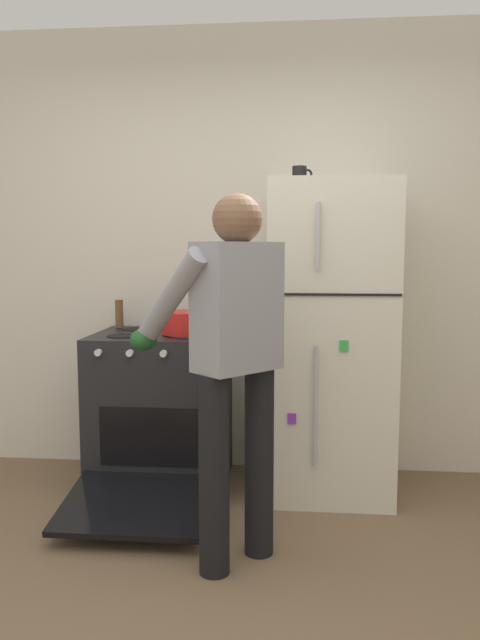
% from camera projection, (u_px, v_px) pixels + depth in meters
% --- Properties ---
extents(kitchen_wall_back, '(6.00, 0.10, 2.70)m').
position_uv_depth(kitchen_wall_back, '(244.00, 253.00, 3.82)').
color(kitchen_wall_back, silver).
rests_on(kitchen_wall_back, ground).
extents(refrigerator, '(0.68, 0.72, 1.73)m').
position_uv_depth(refrigerator, '(330.00, 339.00, 3.45)').
color(refrigerator, silver).
rests_on(refrigerator, ground).
extents(stove_range, '(0.76, 1.21, 0.89)m').
position_uv_depth(stove_range, '(161.00, 411.00, 3.57)').
color(stove_range, black).
rests_on(stove_range, ground).
extents(person_cook, '(0.69, 0.72, 1.60)m').
position_uv_depth(person_cook, '(231.00, 346.00, 2.62)').
color(person_cook, black).
rests_on(person_cook, ground).
extents(red_pot, '(0.38, 0.28, 0.13)m').
position_uv_depth(red_pot, '(186.00, 323.00, 3.47)').
color(red_pot, red).
rests_on(red_pot, stove_range).
extents(coffee_mug, '(0.11, 0.08, 0.10)m').
position_uv_depth(coffee_mug, '(300.00, 175.00, 3.41)').
color(coffee_mug, black).
rests_on(coffee_mug, refrigerator).
extents(pepper_mill, '(0.05, 0.05, 0.17)m').
position_uv_depth(pepper_mill, '(119.00, 314.00, 3.75)').
color(pepper_mill, brown).
rests_on(pepper_mill, stove_range).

